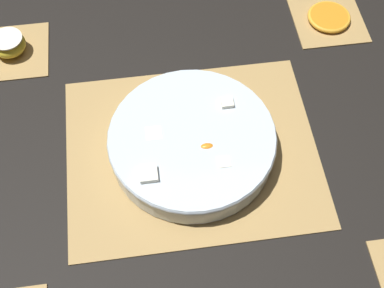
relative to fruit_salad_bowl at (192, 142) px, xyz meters
name	(u,v)px	position (x,y,z in m)	size (l,w,h in m)	color
ground_plane	(192,152)	(0.00, 0.00, -0.04)	(6.00, 6.00, 0.00)	black
bamboo_mat_center	(192,151)	(0.00, 0.00, -0.03)	(0.46, 0.38, 0.01)	#A8844C
coaster_mat_near_left	(328,20)	(-0.34, -0.29, -0.03)	(0.15, 0.15, 0.01)	#A8844C
coaster_mat_near_right	(12,52)	(0.34, -0.29, -0.03)	(0.15, 0.15, 0.01)	#A8844C
fruit_salad_bowl	(192,142)	(0.00, 0.00, 0.00)	(0.30, 0.30, 0.06)	silver
apple_half	(9,44)	(0.34, -0.29, -0.01)	(0.07, 0.07, 0.04)	gold
orange_slice_whole	(329,17)	(-0.34, -0.29, -0.02)	(0.09, 0.09, 0.01)	orange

